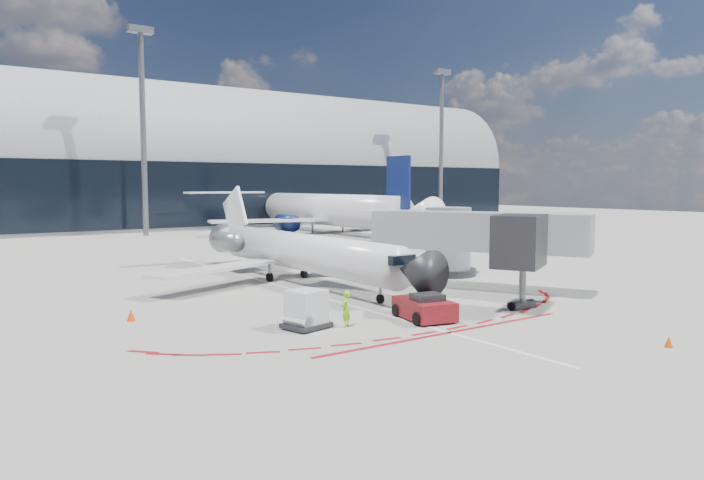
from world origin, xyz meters
TOP-DOWN VIEW (x-y plane):
  - ground at (0.00, 0.00)m, footprint 260.00×260.00m
  - apron_centerline at (0.00, 2.00)m, footprint 0.25×40.00m
  - apron_stop_bar at (0.00, -11.50)m, footprint 14.00×0.25m
  - terminal_building at (0.00, 64.97)m, footprint 150.00×24.15m
  - jet_bridge at (9.79, -3.01)m, footprint 10.03×15.20m
  - light_mast_centre at (5.00, 48.00)m, footprint 0.70×0.70m
  - light_mast_east at (55.00, 48.00)m, footprint 0.70×0.70m
  - regional_jet at (1.67, 4.71)m, footprint 20.36×25.10m
  - pushback_tug at (0.91, -8.86)m, footprint 2.65×5.04m
  - ramp_worker at (-3.05, -8.01)m, footprint 0.72×0.67m
  - uld_container at (-4.68, -7.27)m, footprint 2.16×1.95m
  - safety_cone_left at (-10.64, -1.22)m, footprint 0.40×0.40m
  - safety_cone_right at (5.38, -18.26)m, footprint 0.33×0.33m
  - bg_airliner_1 at (26.30, 40.06)m, footprint 37.09×39.28m

SIDE VIEW (x-z plane):
  - ground at x=0.00m, z-range 0.00..0.00m
  - apron_centerline at x=0.00m, z-range 0.00..0.01m
  - apron_stop_bar at x=0.00m, z-range 0.00..0.01m
  - safety_cone_right at x=5.38m, z-range 0.00..0.46m
  - safety_cone_left at x=-10.64m, z-range 0.00..0.56m
  - pushback_tug at x=0.91m, z-range -0.07..1.21m
  - ramp_worker at x=-3.05m, z-range 0.00..1.65m
  - uld_container at x=-4.68m, z-range -0.01..1.73m
  - regional_jet at x=1.67m, z-range -1.04..5.24m
  - jet_bridge at x=9.79m, z-range 0.56..5.46m
  - bg_airliner_1 at x=26.30m, z-range 0.00..12.00m
  - terminal_building at x=0.00m, z-range -3.48..20.52m
  - light_mast_centre at x=5.00m, z-range 0.00..25.00m
  - light_mast_east at x=55.00m, z-range 0.00..25.00m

